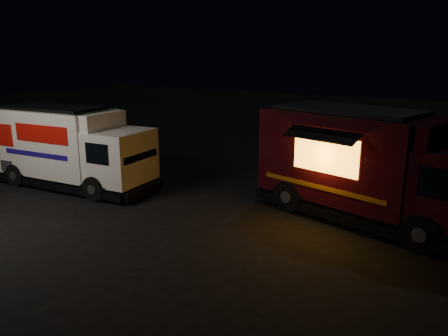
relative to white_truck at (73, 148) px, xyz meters
The scene contains 3 objects.
ground 3.82m from the white_truck, 17.69° to the right, with size 80.00×80.00×0.00m, color black.
white_truck is the anchor object (origin of this frame).
red_truck 9.81m from the white_truck, 13.70° to the left, with size 6.57×2.42×3.06m, color #390A11, non-canonical shape.
Camera 1 is at (8.95, -8.44, 4.47)m, focal length 35.00 mm.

